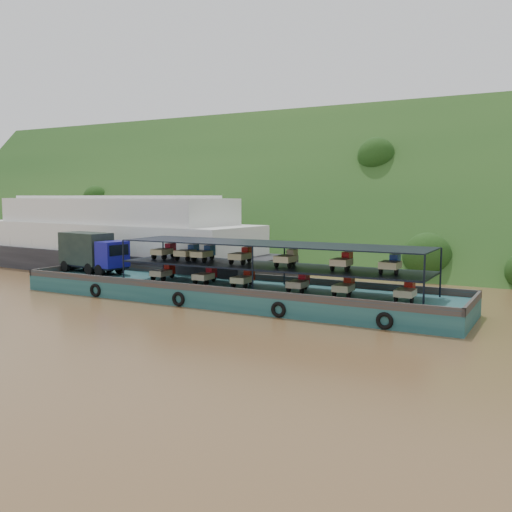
% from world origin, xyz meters
% --- Properties ---
extents(ground, '(160.00, 160.00, 0.00)m').
position_xyz_m(ground, '(0.00, 0.00, 0.00)').
color(ground, brown).
rests_on(ground, ground).
extents(hillside, '(140.00, 39.60, 39.60)m').
position_xyz_m(hillside, '(0.00, 36.00, 0.00)').
color(hillside, '#183C16').
rests_on(hillside, ground).
extents(cargo_barge, '(35.04, 7.18, 4.69)m').
position_xyz_m(cargo_barge, '(-4.19, 0.15, 1.17)').
color(cargo_barge, '#144247').
rests_on(cargo_barge, ground).
extents(passenger_ferry, '(39.97, 13.33, 7.95)m').
position_xyz_m(passenger_ferry, '(-22.61, 9.42, 3.44)').
color(passenger_ferry, black).
rests_on(passenger_ferry, ground).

